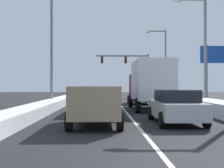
% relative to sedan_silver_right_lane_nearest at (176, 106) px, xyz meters
% --- Properties ---
extents(ground_plane, '(120.00, 120.00, 0.00)m').
position_rel_sedan_silver_right_lane_nearest_xyz_m(ground_plane, '(-1.80, 8.56, -0.76)').
color(ground_plane, black).
extents(lane_stripe_between_right_lane_and_center_lane, '(0.14, 41.89, 0.01)m').
position_rel_sedan_silver_right_lane_nearest_xyz_m(lane_stripe_between_right_lane_and_center_lane, '(-1.80, 12.37, -0.76)').
color(lane_stripe_between_right_lane_and_center_lane, silver).
rests_on(lane_stripe_between_right_lane_and_center_lane, ground).
extents(snow_bank_right_shoulder, '(1.97, 41.89, 0.77)m').
position_rel_sedan_silver_right_lane_nearest_xyz_m(snow_bank_right_shoulder, '(3.50, 12.37, -0.38)').
color(snow_bank_right_shoulder, white).
rests_on(snow_bank_right_shoulder, ground).
extents(snow_bank_left_shoulder, '(1.42, 41.89, 0.60)m').
position_rel_sedan_silver_right_lane_nearest_xyz_m(snow_bank_left_shoulder, '(-7.10, 12.37, -0.47)').
color(snow_bank_left_shoulder, white).
rests_on(snow_bank_left_shoulder, ground).
extents(sedan_silver_right_lane_nearest, '(2.00, 4.50, 1.51)m').
position_rel_sedan_silver_right_lane_nearest_xyz_m(sedan_silver_right_lane_nearest, '(0.00, 0.00, 0.00)').
color(sedan_silver_right_lane_nearest, '#B7BABF').
rests_on(sedan_silver_right_lane_nearest, ground).
extents(box_truck_right_lane_second, '(2.53, 7.20, 3.36)m').
position_rel_sedan_silver_right_lane_nearest_xyz_m(box_truck_right_lane_second, '(0.01, 7.99, 1.14)').
color(box_truck_right_lane_second, maroon).
rests_on(box_truck_right_lane_second, ground).
extents(sedan_gray_right_lane_third, '(2.00, 4.50, 1.51)m').
position_rel_sedan_silver_right_lane_nearest_xyz_m(sedan_gray_right_lane_third, '(0.08, 15.34, 0.00)').
color(sedan_gray_right_lane_third, slate).
rests_on(sedan_gray_right_lane_third, ground).
extents(suv_tan_center_lane_nearest, '(2.16, 4.90, 1.67)m').
position_rel_sedan_silver_right_lane_nearest_xyz_m(suv_tan_center_lane_nearest, '(-3.57, -0.53, 0.25)').
color(suv_tan_center_lane_nearest, '#937F60').
rests_on(suv_tan_center_lane_nearest, ground).
extents(suv_navy_center_lane_second, '(2.16, 4.90, 1.67)m').
position_rel_sedan_silver_right_lane_nearest_xyz_m(suv_navy_center_lane_second, '(-3.66, 5.86, 0.25)').
color(suv_navy_center_lane_second, navy).
rests_on(suv_navy_center_lane_second, ground).
extents(sedan_black_center_lane_third, '(2.00, 4.50, 1.51)m').
position_rel_sedan_silver_right_lane_nearest_xyz_m(sedan_black_center_lane_third, '(-3.46, 12.81, 0.00)').
color(sedan_black_center_lane_third, black).
rests_on(sedan_black_center_lane_third, ground).
extents(traffic_light_gantry, '(7.54, 0.47, 6.20)m').
position_rel_sedan_silver_right_lane_nearest_xyz_m(traffic_light_gantry, '(0.77, 31.40, 3.73)').
color(traffic_light_gantry, slate).
rests_on(traffic_light_gantry, ground).
extents(street_lamp_right_mid, '(2.66, 0.36, 8.56)m').
position_rel_sedan_silver_right_lane_nearest_xyz_m(street_lamp_right_mid, '(4.34, 10.46, 4.33)').
color(street_lamp_right_mid, gray).
rests_on(street_lamp_right_mid, ground).
extents(street_lamp_right_far, '(2.66, 0.36, 8.70)m').
position_rel_sedan_silver_right_lane_nearest_xyz_m(street_lamp_right_far, '(4.20, 25.70, 4.40)').
color(street_lamp_right_far, gray).
rests_on(street_lamp_right_far, ground).
extents(street_lamp_left_mid, '(2.66, 0.36, 9.36)m').
position_rel_sedan_silver_right_lane_nearest_xyz_m(street_lamp_left_mid, '(-7.27, 12.54, 4.75)').
color(street_lamp_left_mid, gray).
rests_on(street_lamp_left_mid, ground).
extents(roadside_sign_right, '(3.20, 0.16, 5.50)m').
position_rel_sedan_silver_right_lane_nearest_xyz_m(roadside_sign_right, '(7.36, 15.27, 3.25)').
color(roadside_sign_right, '#59595B').
rests_on(roadside_sign_right, ground).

